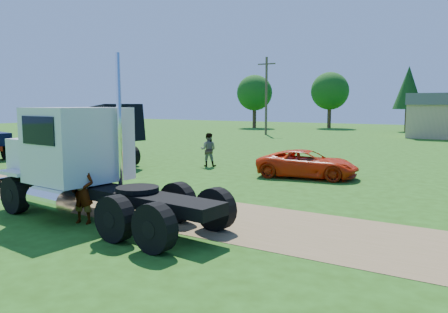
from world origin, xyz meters
The scene contains 8 objects.
ground centered at (0.00, 0.00, 0.00)m, with size 140.00×140.00×0.00m, color #244D10.
dirt_track centered at (0.00, 0.00, 0.01)m, with size 120.00×4.20×0.01m, color brown.
white_semi_tractor centered at (-2.13, -2.06, 1.75)m, with size 8.59×3.47×5.11m.
black_dump_truck centered at (-11.60, 6.66, 1.96)m, with size 8.42×3.90×3.57m.
orange_pickup centered at (1.36, 8.65, 0.67)m, with size 2.22×4.82×1.34m, color red.
spectator_a centered at (-1.29, -2.70, 0.96)m, with size 0.70×0.46×1.92m, color #999999.
spectator_b centered at (-4.87, 9.29, 0.96)m, with size 0.93×0.73×1.92m, color #999999.
tan_shed centered at (4.00, 40.00, 2.42)m, with size 6.20×5.40×4.70m.
Camera 1 is at (9.03, -11.31, 3.54)m, focal length 35.00 mm.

